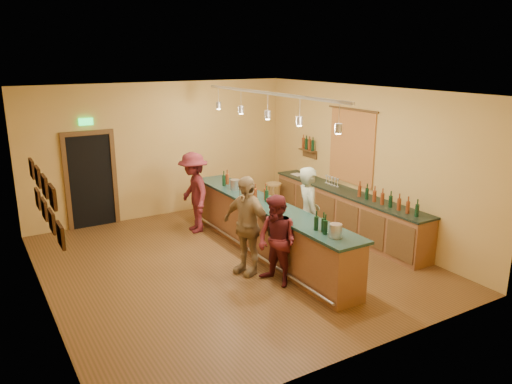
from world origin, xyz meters
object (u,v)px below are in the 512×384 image
bar_stool (274,189)px  tasting_bar (267,225)px  back_counter (346,211)px  customer_b (246,225)px  bartender (308,214)px  customer_c (194,192)px  customer_a (277,241)px

bar_stool → tasting_bar: bearing=-125.6°
back_counter → customer_b: size_ratio=2.53×
bartender → customer_c: (-1.22, 2.56, -0.02)m
back_counter → customer_b: bearing=-166.5°
tasting_bar → bartender: size_ratio=2.80×
tasting_bar → bar_stool: (1.57, 2.20, 0.00)m
back_counter → bar_stool: (-0.59, 2.02, 0.12)m
bartender → customer_a: 1.26m
back_counter → bartender: (-1.61, -0.77, 0.42)m
bartender → bar_stool: bartender is taller
customer_b → customer_c: size_ratio=1.01×
customer_a → tasting_bar: bearing=142.2°
customer_a → customer_b: 0.72m
tasting_bar → back_counter: bearing=4.8°
customer_b → bar_stool: 3.59m
customer_a → customer_c: bearing=169.0°
back_counter → customer_c: 3.37m
back_counter → bartender: 1.84m
back_counter → bar_stool: bearing=106.3°
bartender → customer_b: bearing=104.3°
customer_a → bar_stool: bearing=134.9°
bartender → customer_a: bartender is taller
tasting_bar → customer_a: (-0.55, -1.19, 0.18)m
bar_stool → customer_a: bearing=-122.0°
customer_b → customer_c: customer_b is taller
customer_c → bartender: bearing=31.4°
customer_a → customer_b: size_ratio=0.87×
back_counter → bar_stool: 2.11m
back_counter → customer_b: 3.03m
customer_b → bar_stool: (2.33, 2.72, -0.29)m
bartender → customer_a: bearing=136.2°
tasting_bar → bartender: bearing=-47.0°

